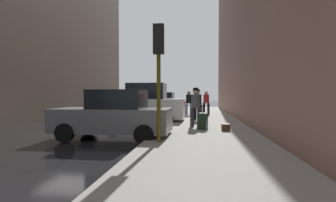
{
  "coord_description": "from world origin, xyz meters",
  "views": [
    {
      "loc": [
        5.72,
        -11.21,
        1.61
      ],
      "look_at": [
        3.49,
        7.7,
        1.14
      ],
      "focal_mm": 28.0,
      "sensor_mm": 36.0,
      "label": 1
    }
  ],
  "objects_px": {
    "traffic_light": "(159,57)",
    "pedestrian_with_beanie": "(196,105)",
    "parked_gray_coupe": "(114,115)",
    "rolling_suitcase": "(203,121)",
    "pedestrian_in_red_jacket": "(206,102)",
    "pedestrian_in_jeans": "(189,102)",
    "parked_red_hatchback": "(159,104)",
    "parked_white_van": "(144,105)",
    "pedestrian_with_fedora": "(198,103)",
    "fire_hydrant": "(177,114)",
    "duffel_bag": "(226,127)"
  },
  "relations": [
    {
      "from": "parked_gray_coupe",
      "to": "rolling_suitcase",
      "type": "relative_size",
      "value": 4.06
    },
    {
      "from": "parked_gray_coupe",
      "to": "duffel_bag",
      "type": "bearing_deg",
      "value": 20.32
    },
    {
      "from": "parked_gray_coupe",
      "to": "duffel_bag",
      "type": "xyz_separation_m",
      "value": [
        4.16,
        1.54,
        -0.56
      ]
    },
    {
      "from": "pedestrian_with_beanie",
      "to": "rolling_suitcase",
      "type": "distance_m",
      "value": 1.04
    },
    {
      "from": "parked_gray_coupe",
      "to": "fire_hydrant",
      "type": "height_order",
      "value": "parked_gray_coupe"
    },
    {
      "from": "rolling_suitcase",
      "to": "fire_hydrant",
      "type": "bearing_deg",
      "value": 109.98
    },
    {
      "from": "traffic_light",
      "to": "pedestrian_with_beanie",
      "type": "relative_size",
      "value": 2.03
    },
    {
      "from": "parked_white_van",
      "to": "pedestrian_with_beanie",
      "type": "bearing_deg",
      "value": -41.61
    },
    {
      "from": "traffic_light",
      "to": "fire_hydrant",
      "type": "bearing_deg",
      "value": 90.4
    },
    {
      "from": "parked_white_van",
      "to": "pedestrian_with_beanie",
      "type": "xyz_separation_m",
      "value": [
        2.93,
        -2.6,
        0.1
      ]
    },
    {
      "from": "pedestrian_in_jeans",
      "to": "pedestrian_with_fedora",
      "type": "height_order",
      "value": "pedestrian_with_fedora"
    },
    {
      "from": "pedestrian_in_red_jacket",
      "to": "rolling_suitcase",
      "type": "distance_m",
      "value": 8.0
    },
    {
      "from": "traffic_light",
      "to": "pedestrian_in_jeans",
      "type": "xyz_separation_m",
      "value": [
        0.51,
        11.0,
        -1.65
      ]
    },
    {
      "from": "pedestrian_with_beanie",
      "to": "duffel_bag",
      "type": "distance_m",
      "value": 1.9
    },
    {
      "from": "pedestrian_with_beanie",
      "to": "fire_hydrant",
      "type": "bearing_deg",
      "value": 109.3
    },
    {
      "from": "pedestrian_in_jeans",
      "to": "rolling_suitcase",
      "type": "bearing_deg",
      "value": -83.46
    },
    {
      "from": "traffic_light",
      "to": "pedestrian_with_beanie",
      "type": "distance_m",
      "value": 4.47
    },
    {
      "from": "parked_red_hatchback",
      "to": "pedestrian_in_jeans",
      "type": "bearing_deg",
      "value": -30.72
    },
    {
      "from": "parked_red_hatchback",
      "to": "duffel_bag",
      "type": "xyz_separation_m",
      "value": [
        4.16,
        -9.56,
        -0.56
      ]
    },
    {
      "from": "parked_white_van",
      "to": "parked_red_hatchback",
      "type": "distance_m",
      "value": 5.78
    },
    {
      "from": "fire_hydrant",
      "to": "pedestrian_in_red_jacket",
      "type": "height_order",
      "value": "pedestrian_in_red_jacket"
    },
    {
      "from": "parked_red_hatchback",
      "to": "traffic_light",
      "type": "xyz_separation_m",
      "value": [
        1.85,
        -12.4,
        1.91
      ]
    },
    {
      "from": "pedestrian_in_red_jacket",
      "to": "pedestrian_with_fedora",
      "type": "bearing_deg",
      "value": -98.38
    },
    {
      "from": "parked_red_hatchback",
      "to": "fire_hydrant",
      "type": "relative_size",
      "value": 6.05
    },
    {
      "from": "traffic_light",
      "to": "pedestrian_with_fedora",
      "type": "xyz_separation_m",
      "value": [
        1.17,
        7.23,
        -1.62
      ]
    },
    {
      "from": "parked_white_van",
      "to": "pedestrian_with_fedora",
      "type": "distance_m",
      "value": 3.08
    },
    {
      "from": "parked_white_van",
      "to": "fire_hydrant",
      "type": "xyz_separation_m",
      "value": [
        1.8,
        0.61,
        -0.54
      ]
    },
    {
      "from": "pedestrian_with_beanie",
      "to": "rolling_suitcase",
      "type": "relative_size",
      "value": 1.71
    },
    {
      "from": "fire_hydrant",
      "to": "rolling_suitcase",
      "type": "bearing_deg",
      "value": -70.02
    },
    {
      "from": "parked_white_van",
      "to": "rolling_suitcase",
      "type": "distance_m",
      "value": 4.7
    },
    {
      "from": "parked_gray_coupe",
      "to": "pedestrian_with_fedora",
      "type": "relative_size",
      "value": 2.38
    },
    {
      "from": "parked_white_van",
      "to": "fire_hydrant",
      "type": "relative_size",
      "value": 6.55
    },
    {
      "from": "pedestrian_with_fedora",
      "to": "rolling_suitcase",
      "type": "xyz_separation_m",
      "value": [
        0.23,
        -3.96,
        -0.65
      ]
    },
    {
      "from": "traffic_light",
      "to": "pedestrian_in_red_jacket",
      "type": "height_order",
      "value": "traffic_light"
    },
    {
      "from": "pedestrian_with_beanie",
      "to": "rolling_suitcase",
      "type": "bearing_deg",
      "value": -67.21
    },
    {
      "from": "pedestrian_in_red_jacket",
      "to": "pedestrian_in_jeans",
      "type": "height_order",
      "value": "same"
    },
    {
      "from": "parked_gray_coupe",
      "to": "parked_red_hatchback",
      "type": "relative_size",
      "value": 0.99
    },
    {
      "from": "traffic_light",
      "to": "duffel_bag",
      "type": "bearing_deg",
      "value": 50.95
    },
    {
      "from": "parked_white_van",
      "to": "pedestrian_with_fedora",
      "type": "xyz_separation_m",
      "value": [
        3.02,
        0.61,
        0.1
      ]
    },
    {
      "from": "pedestrian_with_beanie",
      "to": "traffic_light",
      "type": "bearing_deg",
      "value": -105.0
    },
    {
      "from": "parked_red_hatchback",
      "to": "pedestrian_with_beanie",
      "type": "xyz_separation_m",
      "value": [
        2.93,
        -8.38,
        0.29
      ]
    },
    {
      "from": "parked_white_van",
      "to": "duffel_bag",
      "type": "relative_size",
      "value": 10.48
    },
    {
      "from": "pedestrian_in_jeans",
      "to": "duffel_bag",
      "type": "xyz_separation_m",
      "value": [
        1.8,
        -8.16,
        -0.81
      ]
    },
    {
      "from": "parked_red_hatchback",
      "to": "pedestrian_in_jeans",
      "type": "distance_m",
      "value": 2.76
    },
    {
      "from": "duffel_bag",
      "to": "parked_white_van",
      "type": "bearing_deg",
      "value": 137.78
    },
    {
      "from": "pedestrian_with_fedora",
      "to": "parked_gray_coupe",
      "type": "bearing_deg",
      "value": -117.0
    },
    {
      "from": "parked_white_van",
      "to": "pedestrian_in_jeans",
      "type": "xyz_separation_m",
      "value": [
        2.36,
        4.38,
        0.07
      ]
    },
    {
      "from": "pedestrian_with_beanie",
      "to": "pedestrian_in_jeans",
      "type": "bearing_deg",
      "value": 94.67
    },
    {
      "from": "fire_hydrant",
      "to": "traffic_light",
      "type": "xyz_separation_m",
      "value": [
        0.05,
        -7.23,
        2.26
      ]
    },
    {
      "from": "parked_red_hatchback",
      "to": "pedestrian_with_fedora",
      "type": "bearing_deg",
      "value": -59.71
    }
  ]
}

